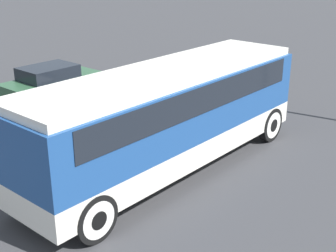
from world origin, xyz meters
TOP-DOWN VIEW (x-y plane):
  - ground_plane at (0.00, 0.00)m, footprint 120.00×120.00m
  - tour_bus at (0.10, 0.00)m, footprint 10.17×2.69m
  - parked_car_mid at (2.13, 8.78)m, footprint 4.56×1.95m
  - parked_car_far at (0.24, 6.11)m, footprint 4.21×1.79m

SIDE VIEW (x-z plane):
  - ground_plane at x=0.00m, z-range 0.00..0.00m
  - parked_car_far at x=0.24m, z-range 0.00..1.28m
  - parked_car_mid at x=2.13m, z-range 0.00..1.50m
  - tour_bus at x=0.10m, z-range 0.34..3.53m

